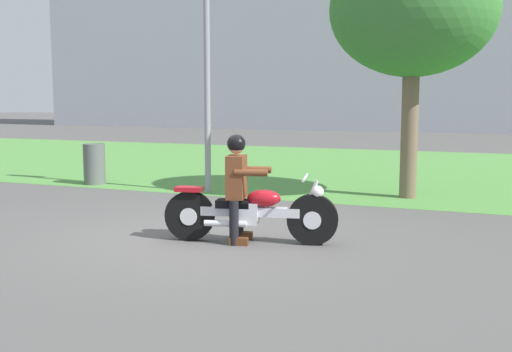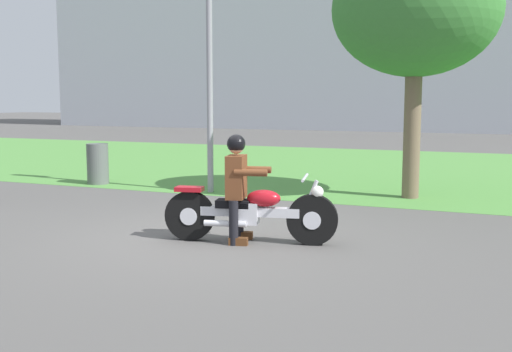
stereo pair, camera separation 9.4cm
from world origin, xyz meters
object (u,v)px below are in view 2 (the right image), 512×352
(tree_roadside, at_px, (416,11))
(streetlight_pole, at_px, (215,18))
(rider_lead, at_px, (238,180))
(trash_can, at_px, (98,164))
(motorcycle_lead, at_px, (250,212))

(tree_roadside, height_order, streetlight_pole, streetlight_pole)
(tree_roadside, distance_m, streetlight_pole, 3.78)
(streetlight_pole, bearing_deg, tree_roadside, 12.66)
(rider_lead, xyz_separation_m, trash_can, (-5.15, 3.85, -0.38))
(motorcycle_lead, distance_m, trash_can, 6.54)
(rider_lead, relative_size, streetlight_pole, 0.26)
(rider_lead, xyz_separation_m, tree_roadside, (1.49, 4.56, 2.63))
(motorcycle_lead, height_order, trash_can, same)
(streetlight_pole, relative_size, trash_can, 6.11)
(rider_lead, distance_m, tree_roadside, 5.48)
(streetlight_pole, height_order, trash_can, streetlight_pole)
(rider_lead, bearing_deg, trash_can, 129.90)
(motorcycle_lead, distance_m, streetlight_pole, 5.32)
(motorcycle_lead, bearing_deg, rider_lead, 179.20)
(motorcycle_lead, relative_size, trash_can, 2.53)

